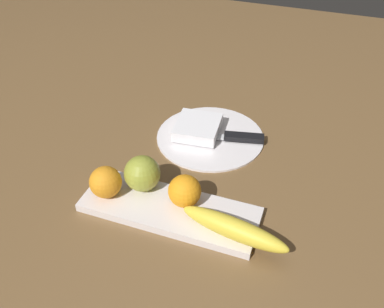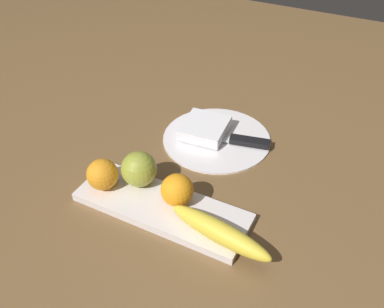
{
  "view_description": "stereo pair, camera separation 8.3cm",
  "coord_description": "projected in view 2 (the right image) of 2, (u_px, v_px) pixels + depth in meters",
  "views": [
    {
      "loc": [
        -0.23,
        0.46,
        0.57
      ],
      "look_at": [
        -0.01,
        -0.15,
        0.05
      ],
      "focal_mm": 38.5,
      "sensor_mm": 36.0,
      "label": 1
    },
    {
      "loc": [
        -0.3,
        0.42,
        0.57
      ],
      "look_at": [
        -0.01,
        -0.15,
        0.05
      ],
      "focal_mm": 38.5,
      "sensor_mm": 36.0,
      "label": 2
    }
  ],
  "objects": [
    {
      "name": "dinner_plate",
      "position": [
        217.0,
        138.0,
        0.95
      ],
      "size": [
        0.25,
        0.25,
        0.01
      ],
      "primitive_type": "cylinder",
      "color": "white",
      "rests_on": "ground_plane"
    },
    {
      "name": "orange_near_banana",
      "position": [
        177.0,
        190.0,
        0.75
      ],
      "size": [
        0.06,
        0.06,
        0.06
      ],
      "primitive_type": "sphere",
      "color": "orange",
      "rests_on": "fruit_tray"
    },
    {
      "name": "apple",
      "position": [
        139.0,
        169.0,
        0.79
      ],
      "size": [
        0.07,
        0.07,
        0.07
      ],
      "primitive_type": "sphere",
      "color": "#949D34",
      "rests_on": "fruit_tray"
    },
    {
      "name": "orange_near_apple",
      "position": [
        102.0,
        174.0,
        0.79
      ],
      "size": [
        0.06,
        0.06,
        0.06
      ],
      "primitive_type": "sphere",
      "color": "orange",
      "rests_on": "fruit_tray"
    },
    {
      "name": "knife",
      "position": [
        243.0,
        141.0,
        0.92
      ],
      "size": [
        0.18,
        0.06,
        0.01
      ],
      "rotation": [
        0.0,
        0.0,
        0.21
      ],
      "color": "silver",
      "rests_on": "dinner_plate"
    },
    {
      "name": "folded_napkin",
      "position": [
        205.0,
        128.0,
        0.95
      ],
      "size": [
        0.11,
        0.11,
        0.03
      ],
      "primitive_type": "cube",
      "rotation": [
        0.0,
        0.0,
        0.09
      ],
      "color": "white",
      "rests_on": "dinner_plate"
    },
    {
      "name": "fruit_tray",
      "position": [
        162.0,
        207.0,
        0.77
      ],
      "size": [
        0.33,
        0.11,
        0.02
      ],
      "primitive_type": "cube",
      "color": "silver",
      "rests_on": "ground_plane"
    },
    {
      "name": "ground_plane",
      "position": [
        152.0,
        218.0,
        0.76
      ],
      "size": [
        2.4,
        2.4,
        0.0
      ],
      "primitive_type": "plane",
      "color": "brown"
    },
    {
      "name": "banana",
      "position": [
        220.0,
        232.0,
        0.69
      ],
      "size": [
        0.2,
        0.07,
        0.04
      ],
      "primitive_type": "ellipsoid",
      "rotation": [
        0.0,
        0.0,
        2.98
      ],
      "color": "yellow",
      "rests_on": "fruit_tray"
    }
  ]
}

